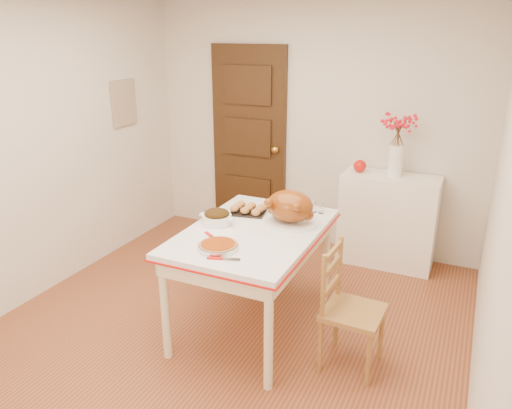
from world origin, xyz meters
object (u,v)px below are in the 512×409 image
at_px(sideboard, 388,220).
at_px(chair_oak, 354,309).
at_px(turkey_platter, 290,208).
at_px(kitchen_table, 253,279).
at_px(pumpkin_pie, 218,245).

bearing_deg(sideboard, chair_oak, -86.69).
xyz_separation_m(chair_oak, turkey_platter, (-0.61, 0.35, 0.51)).
relative_size(kitchen_table, turkey_platter, 3.31).
height_order(sideboard, chair_oak, sideboard).
bearing_deg(turkey_platter, sideboard, 50.61).
distance_m(kitchen_table, turkey_platter, 0.62).
bearing_deg(chair_oak, kitchen_table, 82.58).
distance_m(sideboard, kitchen_table, 1.72).
xyz_separation_m(kitchen_table, turkey_platter, (0.20, 0.21, 0.54)).
xyz_separation_m(chair_oak, pumpkin_pie, (-0.88, -0.26, 0.41)).
height_order(chair_oak, pumpkin_pie, pumpkin_pie).
xyz_separation_m(sideboard, kitchen_table, (-0.71, -1.56, -0.04)).
bearing_deg(sideboard, kitchen_table, -114.47).
relative_size(turkey_platter, pumpkin_pie, 1.54).
bearing_deg(pumpkin_pie, turkey_platter, 66.12).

